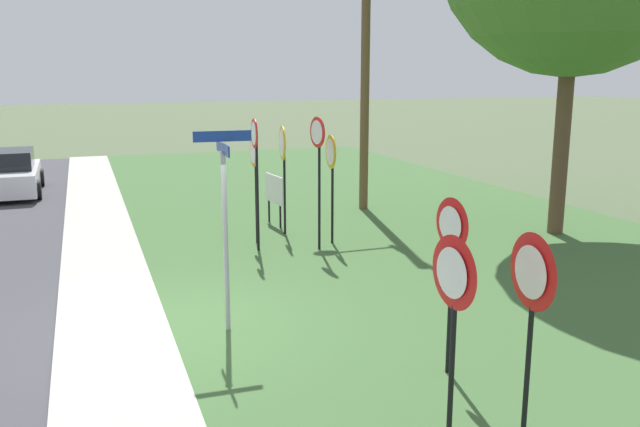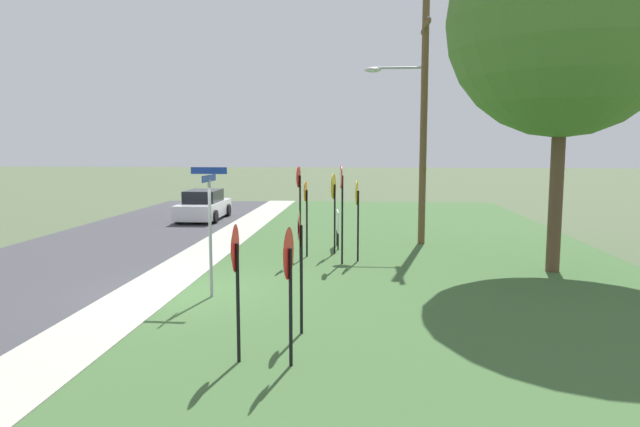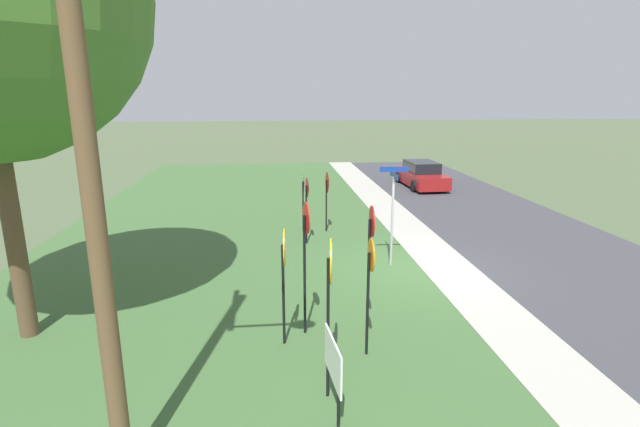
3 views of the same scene
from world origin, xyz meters
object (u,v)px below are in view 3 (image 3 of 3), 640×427
stop_sign_near_right (370,273)px  notice_board (333,364)px  street_name_post (393,208)px  stop_sign_near_left (370,246)px  utility_pole (98,128)px  stop_sign_far_left (306,241)px  yield_sign_near_right (304,188)px  yield_sign_near_left (327,188)px  stop_sign_far_right (284,262)px  parked_sedan_distant (421,175)px  stop_sign_far_center (330,277)px  yield_sign_far_left (307,195)px

stop_sign_near_right → notice_board: (-1.61, 0.90, -0.83)m
street_name_post → notice_board: street_name_post is taller
stop_sign_near_left → utility_pole: (-3.32, 3.78, 2.55)m
stop_sign_far_left → yield_sign_near_right: (7.68, -0.51, -0.42)m
stop_sign_near_right → utility_pole: bearing=128.1°
street_name_post → notice_board: 6.95m
yield_sign_near_left → street_name_post: 4.04m
stop_sign_far_right → notice_board: 2.46m
utility_pole → parked_sedan_distant: utility_pole is taller
stop_sign_far_left → notice_board: bearing=177.9°
parked_sedan_distant → stop_sign_near_right: bearing=157.3°
stop_sign_near_left → stop_sign_far_right: bearing=95.1°
stop_sign_near_left → stop_sign_near_right: (-0.63, 0.13, -0.32)m
stop_sign_far_right → yield_sign_near_right: 8.14m
stop_sign_near_right → street_name_post: bearing=-17.5°
stop_sign_far_center → stop_sign_far_right: stop_sign_far_center is taller
stop_sign_far_left → street_name_post: size_ratio=0.97×
yield_sign_near_right → stop_sign_far_right: bearing=177.3°
yield_sign_near_right → yield_sign_far_left: yield_sign_far_left is taller
stop_sign_far_left → stop_sign_far_right: bearing=124.7°
utility_pole → stop_sign_near_right: bearing=-53.6°
stop_sign_near_left → yield_sign_near_right: size_ratio=1.29×
stop_sign_far_right → utility_pole: (-3.26, 2.07, 2.79)m
street_name_post → yield_sign_near_right: bearing=32.3°
yield_sign_far_left → yield_sign_near_right: bearing=-4.8°
stop_sign_near_right → utility_pole: 5.36m
stop_sign_near_left → notice_board: 2.72m
stop_sign_near_left → parked_sedan_distant: size_ratio=0.63×
stop_sign_far_center → street_name_post: 5.91m
stop_sign_near_left → stop_sign_far_center: stop_sign_near_left is taller
stop_sign_near_right → stop_sign_far_right: 1.67m
stop_sign_far_center → utility_pole: 4.42m
stop_sign_far_right → notice_board: (-2.19, -0.67, -0.91)m
yield_sign_near_right → utility_pole: (-11.35, 3.03, 2.93)m
yield_sign_far_left → notice_board: size_ratio=1.80×
yield_sign_near_right → parked_sedan_distant: bearing=-36.7°
stop_sign_far_right → stop_sign_near_right: bearing=-105.8°
parked_sedan_distant → utility_pole: bearing=150.9°
yield_sign_near_left → notice_board: yield_sign_near_left is taller
stop_sign_far_left → parked_sedan_distant: bearing=-32.5°
parked_sedan_distant → stop_sign_near_left: bearing=157.0°
yield_sign_near_right → street_name_post: 4.49m
street_name_post → stop_sign_far_left: bearing=145.7°
stop_sign_far_right → yield_sign_near_left: stop_sign_far_right is taller
yield_sign_near_left → yield_sign_far_left: yield_sign_far_left is taller
notice_board → stop_sign_far_center: bearing=-9.6°
stop_sign_far_center → utility_pole: bearing=134.0°
yield_sign_near_right → street_name_post: (-3.87, -2.28, 0.14)m
yield_sign_near_right → parked_sedan_distant: 10.76m
stop_sign_near_right → yield_sign_far_left: (7.13, 0.62, -0.00)m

